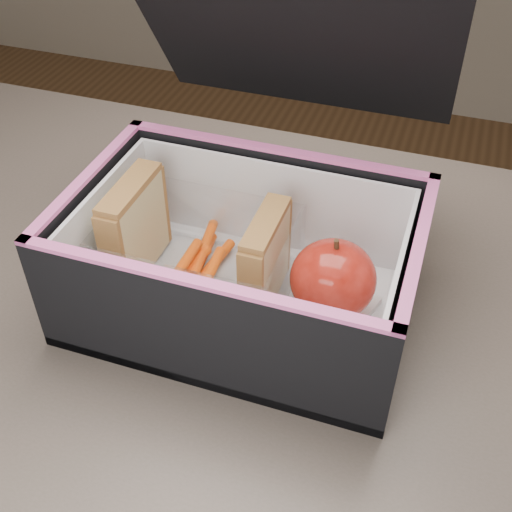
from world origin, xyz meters
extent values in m
cube|color=brown|center=(0.00, 0.00, 0.73)|extent=(1.20, 0.80, 0.03)
cube|color=#382D26|center=(-0.55, 0.35, 0.36)|extent=(0.05, 0.05, 0.72)
cube|color=black|center=(0.04, 0.21, 0.96)|extent=(0.32, 0.12, 0.18)
cube|color=tan|center=(-0.09, 0.05, 0.82)|extent=(0.01, 0.09, 0.10)
cube|color=#CD5C6D|center=(-0.08, 0.05, 0.81)|extent=(0.01, 0.09, 0.09)
cube|color=tan|center=(-0.07, 0.05, 0.82)|extent=(0.01, 0.09, 0.10)
cube|color=brown|center=(-0.08, 0.05, 0.87)|extent=(0.03, 0.09, 0.01)
cube|color=tan|center=(0.05, 0.05, 0.81)|extent=(0.01, 0.08, 0.09)
cube|color=#CD5C6D|center=(0.06, 0.05, 0.81)|extent=(0.01, 0.08, 0.08)
cube|color=tan|center=(0.07, 0.05, 0.81)|extent=(0.01, 0.08, 0.09)
cube|color=brown|center=(0.06, 0.05, 0.86)|extent=(0.02, 0.09, 0.01)
cylinder|color=#F55A12|center=(-0.02, 0.07, 0.78)|extent=(0.02, 0.09, 0.01)
cylinder|color=#F55A12|center=(-0.02, 0.08, 0.79)|extent=(0.02, 0.09, 0.01)
cylinder|color=#F55A12|center=(0.01, 0.02, 0.80)|extent=(0.02, 0.09, 0.01)
cylinder|color=#F55A12|center=(-0.01, 0.06, 0.78)|extent=(0.02, 0.09, 0.01)
cylinder|color=#F55A12|center=(-0.02, 0.03, 0.79)|extent=(0.03, 0.09, 0.01)
cylinder|color=#F55A12|center=(-0.02, 0.03, 0.80)|extent=(0.01, 0.09, 0.01)
cube|color=white|center=(0.13, 0.05, 0.77)|extent=(0.09, 0.09, 0.01)
ellipsoid|color=maroon|center=(0.13, 0.05, 0.81)|extent=(0.10, 0.10, 0.08)
cylinder|color=#412917|center=(0.13, 0.05, 0.85)|extent=(0.01, 0.01, 0.01)
camera|label=1|loc=(0.20, -0.40, 1.22)|focal=45.00mm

